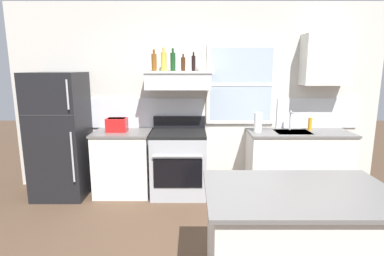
{
  "coord_description": "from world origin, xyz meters",
  "views": [
    {
      "loc": [
        -0.06,
        -2.31,
        1.8
      ],
      "look_at": [
        -0.05,
        1.2,
        1.1
      ],
      "focal_mm": 28.67,
      "sensor_mm": 36.0,
      "label": 1
    }
  ],
  "objects_px": {
    "refrigerator": "(59,136)",
    "toaster": "(116,125)",
    "kitchen_island": "(295,246)",
    "bottle_brown_stout": "(182,64)",
    "bottle_balsamic_dark": "(192,63)",
    "paper_towel_roll": "(257,122)",
    "dish_soap_bottle": "(309,124)",
    "bottle_clear_tall": "(202,60)",
    "stove_range": "(178,163)",
    "bottle_amber_wine": "(153,62)",
    "bottle_dark_green_wine": "(172,62)",
    "bottle_champagne_gold_foil": "(163,61)"
  },
  "relations": [
    {
      "from": "bottle_clear_tall",
      "to": "kitchen_island",
      "type": "bearing_deg",
      "value": -73.39
    },
    {
      "from": "bottle_champagne_gold_foil",
      "to": "bottle_balsamic_dark",
      "type": "relative_size",
      "value": 1.23
    },
    {
      "from": "bottle_balsamic_dark",
      "to": "bottle_brown_stout",
      "type": "bearing_deg",
      "value": 165.0
    },
    {
      "from": "paper_towel_roll",
      "to": "kitchen_island",
      "type": "distance_m",
      "value": 2.18
    },
    {
      "from": "kitchen_island",
      "to": "toaster",
      "type": "bearing_deg",
      "value": 131.53
    },
    {
      "from": "bottle_champagne_gold_foil",
      "to": "dish_soap_bottle",
      "type": "relative_size",
      "value": 1.75
    },
    {
      "from": "bottle_champagne_gold_foil",
      "to": "toaster",
      "type": "bearing_deg",
      "value": -171.96
    },
    {
      "from": "dish_soap_bottle",
      "to": "paper_towel_roll",
      "type": "bearing_deg",
      "value": -172.62
    },
    {
      "from": "toaster",
      "to": "bottle_clear_tall",
      "type": "distance_m",
      "value": 1.49
    },
    {
      "from": "bottle_amber_wine",
      "to": "bottle_champagne_gold_foil",
      "type": "distance_m",
      "value": 0.13
    },
    {
      "from": "bottle_clear_tall",
      "to": "kitchen_island",
      "type": "distance_m",
      "value": 2.68
    },
    {
      "from": "toaster",
      "to": "paper_towel_roll",
      "type": "xyz_separation_m",
      "value": [
        1.97,
        -0.0,
        0.04
      ]
    },
    {
      "from": "refrigerator",
      "to": "toaster",
      "type": "xyz_separation_m",
      "value": [
        0.78,
        0.06,
        0.14
      ]
    },
    {
      "from": "bottle_amber_wine",
      "to": "paper_towel_roll",
      "type": "xyz_separation_m",
      "value": [
        1.44,
        -0.09,
        -0.82
      ]
    },
    {
      "from": "bottle_balsamic_dark",
      "to": "bottle_champagne_gold_foil",
      "type": "bearing_deg",
      "value": 176.25
    },
    {
      "from": "dish_soap_bottle",
      "to": "bottle_brown_stout",
      "type": "bearing_deg",
      "value": 179.79
    },
    {
      "from": "bottle_brown_stout",
      "to": "dish_soap_bottle",
      "type": "height_order",
      "value": "bottle_brown_stout"
    },
    {
      "from": "bottle_dark_green_wine",
      "to": "paper_towel_roll",
      "type": "height_order",
      "value": "bottle_dark_green_wine"
    },
    {
      "from": "bottle_balsamic_dark",
      "to": "paper_towel_roll",
      "type": "relative_size",
      "value": 0.95
    },
    {
      "from": "bottle_brown_stout",
      "to": "bottle_clear_tall",
      "type": "relative_size",
      "value": 0.68
    },
    {
      "from": "bottle_clear_tall",
      "to": "toaster",
      "type": "bearing_deg",
      "value": -176.17
    },
    {
      "from": "refrigerator",
      "to": "stove_range",
      "type": "relative_size",
      "value": 1.59
    },
    {
      "from": "bottle_amber_wine",
      "to": "bottle_brown_stout",
      "type": "bearing_deg",
      "value": 3.05
    },
    {
      "from": "refrigerator",
      "to": "bottle_amber_wine",
      "type": "relative_size",
      "value": 5.99
    },
    {
      "from": "refrigerator",
      "to": "paper_towel_roll",
      "type": "relative_size",
      "value": 6.41
    },
    {
      "from": "bottle_amber_wine",
      "to": "dish_soap_bottle",
      "type": "relative_size",
      "value": 1.61
    },
    {
      "from": "bottle_amber_wine",
      "to": "kitchen_island",
      "type": "distance_m",
      "value": 2.91
    },
    {
      "from": "stove_range",
      "to": "bottle_amber_wine",
      "type": "distance_m",
      "value": 1.45
    },
    {
      "from": "toaster",
      "to": "bottle_clear_tall",
      "type": "height_order",
      "value": "bottle_clear_tall"
    },
    {
      "from": "stove_range",
      "to": "bottle_amber_wine",
      "type": "bearing_deg",
      "value": 159.82
    },
    {
      "from": "stove_range",
      "to": "kitchen_island",
      "type": "relative_size",
      "value": 0.78
    },
    {
      "from": "refrigerator",
      "to": "toaster",
      "type": "height_order",
      "value": "refrigerator"
    },
    {
      "from": "refrigerator",
      "to": "kitchen_island",
      "type": "distance_m",
      "value": 3.35
    },
    {
      "from": "bottle_balsamic_dark",
      "to": "refrigerator",
      "type": "bearing_deg",
      "value": -176.04
    },
    {
      "from": "stove_range",
      "to": "bottle_brown_stout",
      "type": "distance_m",
      "value": 1.39
    },
    {
      "from": "bottle_clear_tall",
      "to": "kitchen_island",
      "type": "height_order",
      "value": "bottle_clear_tall"
    },
    {
      "from": "toaster",
      "to": "bottle_balsamic_dark",
      "type": "xyz_separation_m",
      "value": [
        1.07,
        0.07,
        0.84
      ]
    },
    {
      "from": "bottle_dark_green_wine",
      "to": "bottle_brown_stout",
      "type": "xyz_separation_m",
      "value": [
        0.14,
        0.03,
        -0.03
      ]
    },
    {
      "from": "toaster",
      "to": "bottle_brown_stout",
      "type": "relative_size",
      "value": 1.28
    },
    {
      "from": "toaster",
      "to": "stove_range",
      "type": "relative_size",
      "value": 0.27
    },
    {
      "from": "paper_towel_roll",
      "to": "dish_soap_bottle",
      "type": "xyz_separation_m",
      "value": [
        0.77,
        0.1,
        -0.04
      ]
    },
    {
      "from": "refrigerator",
      "to": "toaster",
      "type": "bearing_deg",
      "value": 4.5
    },
    {
      "from": "kitchen_island",
      "to": "bottle_brown_stout",
      "type": "bearing_deg",
      "value": 112.75
    },
    {
      "from": "bottle_clear_tall",
      "to": "paper_towel_roll",
      "type": "xyz_separation_m",
      "value": [
        0.77,
        -0.08,
        -0.84
      ]
    },
    {
      "from": "bottle_dark_green_wine",
      "to": "bottle_brown_stout",
      "type": "relative_size",
      "value": 1.31
    },
    {
      "from": "refrigerator",
      "to": "bottle_champagne_gold_foil",
      "type": "xyz_separation_m",
      "value": [
        1.45,
        0.16,
        1.01
      ]
    },
    {
      "from": "bottle_amber_wine",
      "to": "dish_soap_bottle",
      "type": "bearing_deg",
      "value": 0.38
    },
    {
      "from": "bottle_dark_green_wine",
      "to": "toaster",
      "type": "bearing_deg",
      "value": -174.44
    },
    {
      "from": "stove_range",
      "to": "bottle_amber_wine",
      "type": "relative_size",
      "value": 3.77
    },
    {
      "from": "toaster",
      "to": "bottle_brown_stout",
      "type": "distance_m",
      "value": 1.26
    }
  ]
}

